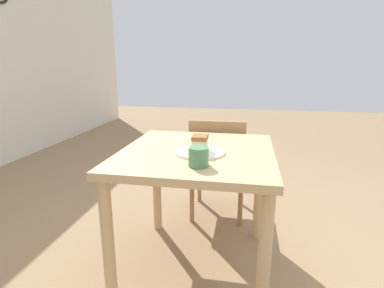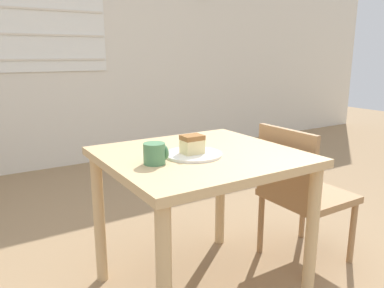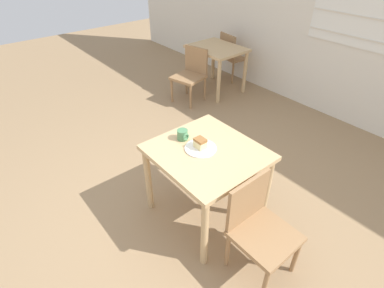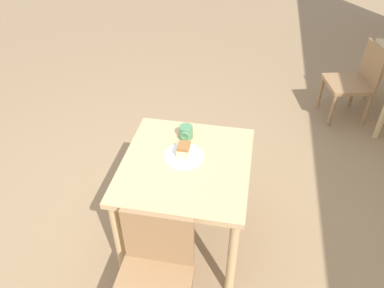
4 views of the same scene
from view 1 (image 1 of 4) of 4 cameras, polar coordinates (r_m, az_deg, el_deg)
ground_plane at (r=1.92m, az=10.46°, el=-24.49°), size 14.00×14.00×0.00m
dining_table_near at (r=1.70m, az=0.97°, el=-4.89°), size 0.90×0.84×0.75m
chair_near_window at (r=2.37m, az=4.99°, el=-3.96°), size 0.44×0.44×0.82m
plate at (r=1.61m, az=1.55°, el=-1.53°), size 0.27×0.27×0.01m
cake_slice at (r=1.59m, az=1.54°, el=0.12°), size 0.10×0.08×0.09m
coffee_mug at (r=1.39m, az=1.28°, el=-2.41°), size 0.10×0.10×0.09m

